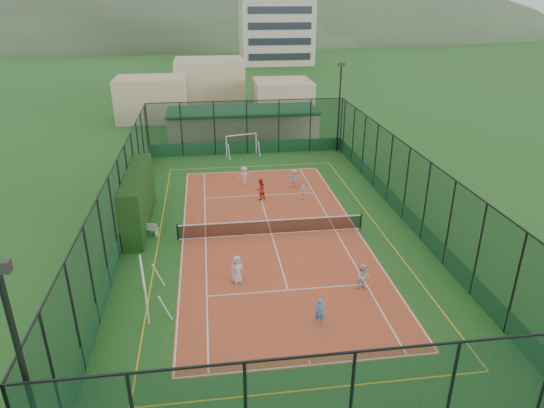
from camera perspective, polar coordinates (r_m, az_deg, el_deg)
The scene contains 20 objects.
ground at distance 30.55m, azimuth -0.08°, elevation -3.53°, with size 300.00×300.00×0.00m, color #1C521D.
court_slab at distance 30.54m, azimuth -0.08°, elevation -3.52°, with size 11.17×23.97×0.01m, color #C14E2B.
tennis_net at distance 30.31m, azimuth -0.08°, elevation -2.64°, with size 11.67×0.12×1.06m, color black, non-canonical shape.
perimeter_fence at distance 29.50m, azimuth -0.08°, elevation 0.80°, with size 18.12×34.12×5.00m, color black, non-canonical shape.
floodlight_sw at distance 15.07m, azimuth -26.49°, elevation -19.76°, with size 0.60×0.26×8.25m, color black, non-canonical shape.
floodlight_ne at distance 46.30m, azimuth 7.90°, elevation 11.08°, with size 0.60×0.26×8.25m, color black, non-canonical shape.
clubhouse at distance 50.63m, azimuth -3.45°, elevation 9.35°, with size 15.20×7.20×3.15m, color tan, non-canonical shape.
distant_hills at distance 177.56m, azimuth -6.92°, elevation 18.79°, with size 200.00×60.00×24.00m, color #384C33, non-canonical shape.
hedge_left at distance 32.37m, azimuth -15.46°, elevation 0.63°, with size 1.21×8.10×3.54m, color black.
white_bench at distance 31.28m, azimuth -14.65°, elevation -2.75°, with size 1.62×0.44×0.91m, color white, non-canonical shape.
futsal_goal_near at distance 24.18m, azimuth -14.80°, elevation -9.57°, with size 0.89×3.07×1.98m, color white, non-canonical shape.
futsal_goal_far at distance 45.53m, azimuth -3.62°, elevation 6.95°, with size 3.01×0.87×1.94m, color white, non-canonical shape.
child_near_left at distance 25.35m, azimuth -4.13°, elevation -7.67°, with size 0.75×0.49×1.54m, color silver.
child_near_mid at distance 22.53m, azimuth 5.66°, elevation -12.50°, with size 0.48×0.32×1.32m, color #4A8BD2.
child_near_right at distance 25.23m, azimuth 10.70°, elevation -8.39°, with size 0.69×0.53×1.41m, color silver.
child_far_left at distance 38.31m, azimuth -3.30°, elevation 3.37°, with size 0.94×0.54×1.46m, color silver.
child_far_right at distance 35.37m, azimuth 3.72°, elevation 1.42°, with size 0.72×0.30×1.23m, color white.
child_far_back at distance 37.78m, azimuth 2.60°, elevation 3.07°, with size 1.33×0.42×1.43m, color white.
coach at distance 35.30m, azimuth -1.38°, elevation 1.76°, with size 0.79×0.61×1.62m, color red.
tennis_balls at distance 31.55m, azimuth -4.00°, elevation -2.59°, with size 3.20×1.64×0.07m.
Camera 1 is at (-3.63, -26.99, 13.84)m, focal length 32.00 mm.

